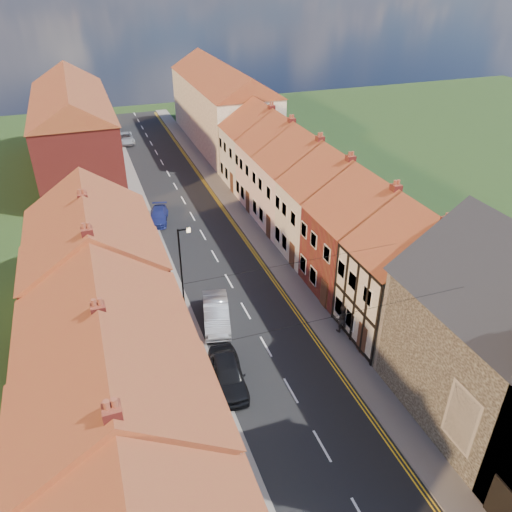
{
  "coord_description": "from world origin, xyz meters",
  "views": [
    {
      "loc": [
        -8.75,
        -8.65,
        20.88
      ],
      "look_at": [
        1.22,
        19.27,
        3.5
      ],
      "focal_mm": 35.0,
      "sensor_mm": 36.0,
      "label": 1
    }
  ],
  "objects_px": {
    "car_mid": "(216,313)",
    "car_distant": "(125,138)",
    "car_near": "(228,374)",
    "pedestrian_left": "(224,463)",
    "pedestrian_right": "(341,319)",
    "car_far": "(159,216)",
    "lamppost": "(182,263)"
  },
  "relations": [
    {
      "from": "car_near",
      "to": "pedestrian_right",
      "type": "bearing_deg",
      "value": 19.86
    },
    {
      "from": "car_far",
      "to": "pedestrian_right",
      "type": "xyz_separation_m",
      "value": [
        8.3,
        -20.26,
        0.51
      ]
    },
    {
      "from": "car_mid",
      "to": "pedestrian_right",
      "type": "distance_m",
      "value": 8.24
    },
    {
      "from": "lamppost",
      "to": "car_distant",
      "type": "relative_size",
      "value": 1.27
    },
    {
      "from": "car_near",
      "to": "car_far",
      "type": "xyz_separation_m",
      "value": [
        0.0,
        22.3,
        -0.2
      ]
    },
    {
      "from": "pedestrian_right",
      "to": "pedestrian_left",
      "type": "bearing_deg",
      "value": 54.45
    },
    {
      "from": "lamppost",
      "to": "car_far",
      "type": "height_order",
      "value": "lamppost"
    },
    {
      "from": "lamppost",
      "to": "car_near",
      "type": "distance_m",
      "value": 8.77
    },
    {
      "from": "car_mid",
      "to": "car_distant",
      "type": "xyz_separation_m",
      "value": [
        -0.93,
        41.91,
        -0.13
      ]
    },
    {
      "from": "car_far",
      "to": "pedestrian_left",
      "type": "xyz_separation_m",
      "value": [
        -1.9,
        -28.01,
        0.37
      ]
    },
    {
      "from": "lamppost",
      "to": "pedestrian_right",
      "type": "relative_size",
      "value": 3.09
    },
    {
      "from": "car_distant",
      "to": "car_far",
      "type": "bearing_deg",
      "value": -89.4
    },
    {
      "from": "car_mid",
      "to": "pedestrian_left",
      "type": "distance_m",
      "value": 11.77
    },
    {
      "from": "car_near",
      "to": "car_far",
      "type": "bearing_deg",
      "value": 96.09
    },
    {
      "from": "pedestrian_left",
      "to": "pedestrian_right",
      "type": "bearing_deg",
      "value": 34.93
    },
    {
      "from": "pedestrian_left",
      "to": "pedestrian_right",
      "type": "height_order",
      "value": "pedestrian_right"
    },
    {
      "from": "lamppost",
      "to": "pedestrian_right",
      "type": "height_order",
      "value": "lamppost"
    },
    {
      "from": "car_mid",
      "to": "car_distant",
      "type": "height_order",
      "value": "car_mid"
    },
    {
      "from": "car_near",
      "to": "car_distant",
      "type": "bearing_deg",
      "value": 96.09
    },
    {
      "from": "car_near",
      "to": "pedestrian_left",
      "type": "distance_m",
      "value": 6.02
    },
    {
      "from": "lamppost",
      "to": "car_mid",
      "type": "xyz_separation_m",
      "value": [
        1.54,
        -2.59,
        -2.76
      ]
    },
    {
      "from": "car_near",
      "to": "lamppost",
      "type": "bearing_deg",
      "value": 100.3
    },
    {
      "from": "car_near",
      "to": "car_far",
      "type": "distance_m",
      "value": 22.3
    },
    {
      "from": "lamppost",
      "to": "pedestrian_left",
      "type": "height_order",
      "value": "lamppost"
    },
    {
      "from": "pedestrian_left",
      "to": "car_near",
      "type": "bearing_deg",
      "value": 69.31
    },
    {
      "from": "lamppost",
      "to": "car_distant",
      "type": "distance_m",
      "value": 39.43
    },
    {
      "from": "car_far",
      "to": "lamppost",
      "type": "bearing_deg",
      "value": -78.41
    },
    {
      "from": "car_distant",
      "to": "pedestrian_right",
      "type": "relative_size",
      "value": 2.42
    },
    {
      "from": "lamppost",
      "to": "car_far",
      "type": "relative_size",
      "value": 1.49
    },
    {
      "from": "car_mid",
      "to": "car_far",
      "type": "bearing_deg",
      "value": 105.38
    },
    {
      "from": "lamppost",
      "to": "pedestrian_right",
      "type": "bearing_deg",
      "value": -35.1
    },
    {
      "from": "car_far",
      "to": "car_distant",
      "type": "relative_size",
      "value": 0.86
    }
  ]
}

